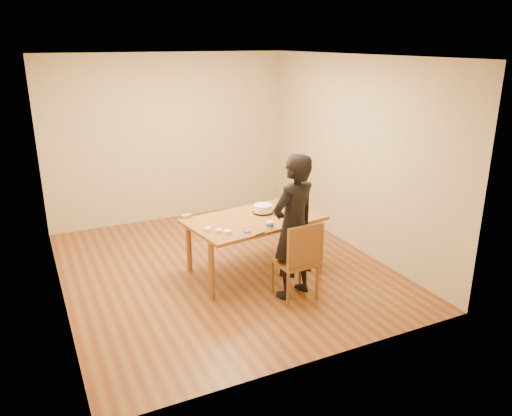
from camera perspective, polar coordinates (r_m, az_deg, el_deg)
name	(u,v)px	position (r m, az deg, el deg)	size (l,w,h in m)	color
room_shell	(211,163)	(6.54, -5.12, 5.09)	(4.00, 4.50, 2.70)	brown
dining_table	(254,220)	(6.28, -0.20, -1.34)	(1.65, 0.98, 0.04)	brown
dining_chair	(295,261)	(5.81, 4.46, -6.07)	(0.45, 0.45, 0.04)	brown
cake_plate	(263,212)	(6.45, 0.81, -0.47)	(0.27, 0.27, 0.02)	#B9220C
cake	(263,208)	(6.44, 0.81, -0.06)	(0.25, 0.25, 0.08)	white
frosting_dome	(263,205)	(6.42, 0.82, 0.38)	(0.24, 0.24, 0.03)	white
frosting_tub	(270,225)	(5.94, 1.60, -1.92)	(0.09, 0.09, 0.08)	white
frosting_lid	(247,232)	(5.82, -1.00, -2.74)	(0.09, 0.09, 0.01)	#191AA8
frosting_dollop	(247,231)	(5.81, -1.00, -2.62)	(0.04, 0.04, 0.02)	white
ramekin_green	(228,232)	(5.77, -3.25, -2.77)	(0.09, 0.09, 0.04)	white
ramekin_yellow	(208,229)	(5.87, -5.54, -2.43)	(0.09, 0.09, 0.04)	white
ramekin_multi	(219,231)	(5.81, -4.22, -2.65)	(0.08, 0.08, 0.04)	white
candy_box_pink	(187,217)	(6.35, -7.94, -1.00)	(0.13, 0.06, 0.02)	#E93686
candy_box_green	(186,215)	(6.34, -8.00, -0.84)	(0.12, 0.06, 0.02)	green
spatula	(260,234)	(5.76, 0.45, -2.97)	(0.16, 0.01, 0.01)	black
person	(294,227)	(5.69, 4.33, -2.20)	(0.62, 0.41, 1.71)	black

